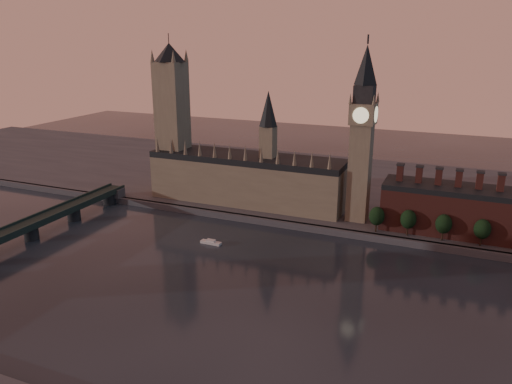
# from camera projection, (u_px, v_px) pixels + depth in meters

# --- Properties ---
(ground) EXTENTS (900.00, 900.00, 0.00)m
(ground) POSITION_uv_depth(u_px,v_px,m) (278.00, 309.00, 210.31)
(ground) COLOR black
(ground) RESTS_ON ground
(north_bank) EXTENTS (900.00, 182.00, 4.00)m
(north_bank) POSITION_uv_depth(u_px,v_px,m) (362.00, 190.00, 366.39)
(north_bank) COLOR #4A4A50
(north_bank) RESTS_ON ground
(palace_of_westminster) EXTENTS (130.00, 30.30, 74.00)m
(palace_of_westminster) POSITION_uv_depth(u_px,v_px,m) (247.00, 176.00, 328.79)
(palace_of_westminster) COLOR #796C56
(palace_of_westminster) RESTS_ON north_bank
(victoria_tower) EXTENTS (24.00, 24.00, 108.00)m
(victoria_tower) POSITION_uv_depth(u_px,v_px,m) (172.00, 115.00, 338.24)
(victoria_tower) COLOR #796C56
(victoria_tower) RESTS_ON north_bank
(big_ben) EXTENTS (15.00, 15.00, 107.00)m
(big_ben) POSITION_uv_depth(u_px,v_px,m) (362.00, 133.00, 286.46)
(big_ben) COLOR #796C56
(big_ben) RESTS_ON north_bank
(chimney_block) EXTENTS (110.00, 25.00, 37.00)m
(chimney_block) POSITION_uv_depth(u_px,v_px,m) (486.00, 213.00, 272.22)
(chimney_block) COLOR brown
(chimney_block) RESTS_ON north_bank
(embankment_tree_0) EXTENTS (8.60, 8.60, 14.88)m
(embankment_tree_0) POSITION_uv_depth(u_px,v_px,m) (377.00, 216.00, 280.01)
(embankment_tree_0) COLOR black
(embankment_tree_0) RESTS_ON north_bank
(embankment_tree_1) EXTENTS (8.60, 8.60, 14.88)m
(embankment_tree_1) POSITION_uv_depth(u_px,v_px,m) (408.00, 219.00, 275.07)
(embankment_tree_1) COLOR black
(embankment_tree_1) RESTS_ON north_bank
(embankment_tree_2) EXTENTS (8.60, 8.60, 14.88)m
(embankment_tree_2) POSITION_uv_depth(u_px,v_px,m) (444.00, 224.00, 268.24)
(embankment_tree_2) COLOR black
(embankment_tree_2) RESTS_ON north_bank
(embankment_tree_3) EXTENTS (8.60, 8.60, 14.88)m
(embankment_tree_3) POSITION_uv_depth(u_px,v_px,m) (482.00, 229.00, 261.06)
(embankment_tree_3) COLOR black
(embankment_tree_3) RESTS_ON north_bank
(westminster_bridge) EXTENTS (14.00, 200.00, 11.55)m
(westminster_bridge) POSITION_uv_depth(u_px,v_px,m) (1.00, 240.00, 263.02)
(westminster_bridge) COLOR black
(westminster_bridge) RESTS_ON ground
(river_boat) EXTENTS (12.09, 3.78, 2.40)m
(river_boat) POSITION_uv_depth(u_px,v_px,m) (211.00, 242.00, 276.28)
(river_boat) COLOR #BEBEBE
(river_boat) RESTS_ON ground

